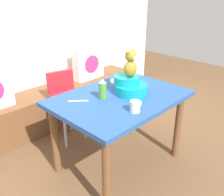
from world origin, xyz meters
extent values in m
plane|color=brown|center=(0.00, 0.00, 0.00)|extent=(8.00, 8.00, 0.00)
cube|color=silver|center=(0.00, 1.45, 1.30)|extent=(4.40, 0.10, 2.60)
cube|color=brown|center=(0.00, 1.18, 0.23)|extent=(2.60, 0.44, 0.46)
cube|color=silver|center=(0.62, 1.16, 0.68)|extent=(0.44, 0.14, 0.44)
cylinder|color=#E02D72|center=(0.62, 1.09, 0.68)|extent=(0.24, 0.01, 0.24)
cube|color=#264C8C|center=(0.00, 0.00, 0.72)|extent=(1.20, 0.86, 0.04)
cylinder|color=brown|center=(-0.51, -0.34, 0.35)|extent=(0.07, 0.07, 0.70)
cylinder|color=brown|center=(0.51, -0.34, 0.35)|extent=(0.07, 0.07, 0.70)
cylinder|color=brown|center=(-0.51, 0.34, 0.35)|extent=(0.07, 0.07, 0.70)
cylinder|color=brown|center=(0.51, 0.34, 0.35)|extent=(0.07, 0.07, 0.70)
cylinder|color=red|center=(-0.08, 0.73, 0.51)|extent=(0.34, 0.34, 0.10)
cube|color=red|center=(-0.05, 0.87, 0.67)|extent=(0.30, 0.12, 0.24)
cube|color=white|center=(-0.13, 0.56, 0.58)|extent=(0.34, 0.27, 0.02)
cylinder|color=silver|center=(-0.22, 0.59, 0.23)|extent=(0.03, 0.03, 0.46)
cylinder|color=silver|center=(0.06, 0.59, 0.23)|extent=(0.03, 0.03, 0.46)
cylinder|color=silver|center=(-0.22, 0.87, 0.23)|extent=(0.03, 0.03, 0.46)
cylinder|color=silver|center=(0.06, 0.87, 0.23)|extent=(0.03, 0.03, 0.46)
cylinder|color=#0E96A5|center=(0.12, -0.03, 0.79)|extent=(0.30, 0.30, 0.09)
cylinder|color=#0E96A5|center=(0.12, 0.03, 0.86)|extent=(0.24, 0.24, 0.07)
ellipsoid|color=olive|center=(0.12, -0.01, 0.97)|extent=(0.13, 0.11, 0.15)
sphere|color=olive|center=(0.12, -0.01, 1.09)|extent=(0.10, 0.10, 0.10)
sphere|color=beige|center=(0.12, -0.06, 1.08)|extent=(0.04, 0.04, 0.04)
sphere|color=olive|center=(0.08, -0.01, 1.13)|extent=(0.04, 0.04, 0.04)
sphere|color=olive|center=(0.16, -0.01, 1.13)|extent=(0.04, 0.04, 0.04)
cylinder|color=#4C8C33|center=(-0.14, 0.07, 0.81)|extent=(0.07, 0.07, 0.15)
cone|color=white|center=(-0.14, 0.07, 0.91)|extent=(0.06, 0.06, 0.03)
cylinder|color=silver|center=(-0.14, -0.30, 0.79)|extent=(0.08, 0.08, 0.09)
torus|color=silver|center=(-0.09, -0.30, 0.79)|extent=(0.06, 0.01, 0.06)
cylinder|color=white|center=(0.27, 0.25, 0.75)|extent=(0.20, 0.20, 0.01)
cube|color=silver|center=(-0.33, 0.18, 0.74)|extent=(0.14, 0.12, 0.01)
camera|label=1|loc=(-1.56, -1.43, 1.67)|focal=40.87mm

